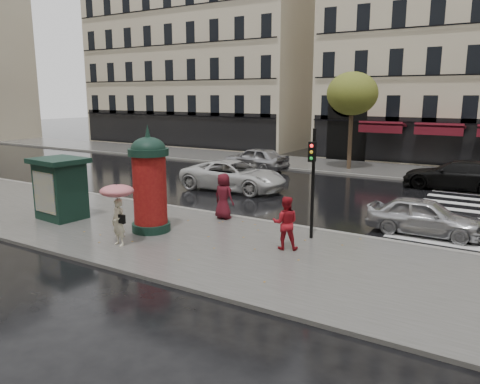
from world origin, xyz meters
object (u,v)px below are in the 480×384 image
Objects in this scene: car_silver at (424,216)px; car_far_silver at (256,159)px; traffic_light at (313,173)px; car_white at (234,175)px; morris_column at (150,181)px; newsstand at (60,188)px; car_black at (457,175)px; woman_red at (285,223)px; man_burgundy at (223,196)px; woman_umbrella at (118,205)px.

car_far_silver is (-12.88, 9.86, 0.11)m from car_silver.
traffic_light reaches higher than car_white.
morris_column is 1.59× the size of newsstand.
car_black reaches higher than car_silver.
morris_column is at bearing 120.35° from car_silver.
woman_red is 9.66m from newsstand.
morris_column reaches higher than newsstand.
man_burgundy is 0.46× the size of car_silver.
car_silver is 10.98m from car_white.
traffic_light is (5.48, 2.23, 0.45)m from morris_column.
traffic_light is at bearing 43.67° from car_far_silver.
newsstand reaches higher than car_black.
man_burgundy is at bearing 77.60° from woman_umbrella.
woman_umbrella is 11.08m from car_silver.
car_far_silver is at bearing -80.78° from woman_red.
woman_umbrella is 0.86× the size of newsstand.
woman_umbrella is 4.92m from man_burgundy.
car_white is (-7.26, 6.31, -1.66)m from traffic_light.
traffic_light is at bearing -123.99° from woman_red.
car_far_silver is at bearing 89.36° from newsstand.
traffic_light is 9.76m from car_white.
car_black is at bearing 50.38° from newsstand.
woman_red is at bearing 7.75° from newsstand.
man_burgundy is at bearing -153.66° from car_white.
car_white is at bearing 74.24° from newsstand.
car_black is at bearing 63.86° from woman_umbrella.
car_black is (-0.12, 9.77, 0.11)m from car_silver.
morris_column is 4.43m from newsstand.
traffic_light is 0.69× the size of car_black.
woman_umbrella is at bearing -25.52° from car_black.
woman_umbrella is at bearing 129.42° from car_silver.
woman_umbrella is at bearing -81.83° from morris_column.
woman_red is (4.94, 2.61, -0.53)m from woman_umbrella.
car_black reaches higher than car_far_silver.
newsstand is at bearing -16.14° from woman_red.
man_burgundy is 4.44m from traffic_light.
man_burgundy is at bearing 31.08° from car_far_silver.
woman_red is 0.43× the size of car_silver.
morris_column is 17.36m from car_black.
morris_column is 1.02× the size of traffic_light.
man_burgundy is 3.33m from morris_column.
newsstand is (-4.36, -0.57, -0.61)m from morris_column.
man_burgundy reaches higher than car_far_silver.
man_burgundy is 0.34× the size of car_black.
traffic_light is 10.28m from newsstand.
traffic_light reaches higher than man_burgundy.
man_burgundy is 0.40× the size of car_far_silver.
car_silver is at bearing -154.74° from man_burgundy.
newsstand is at bearing 164.24° from woman_umbrella.
car_silver is 9.77m from car_black.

